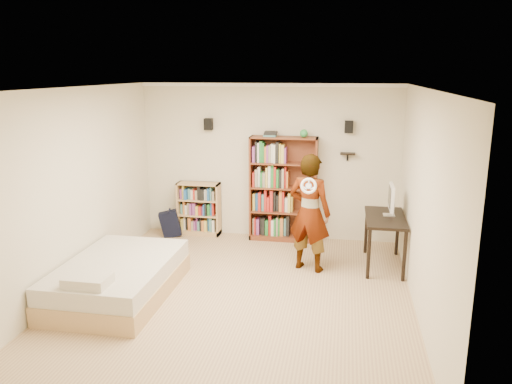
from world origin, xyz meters
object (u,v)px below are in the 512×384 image
computer_desk (384,241)px  person (310,213)px  tall_bookshelf (283,189)px  low_bookshelf (199,209)px  daybed (118,274)px

computer_desk → person: size_ratio=0.65×
tall_bookshelf → low_bookshelf: bearing=179.1°
computer_desk → person: 1.26m
tall_bookshelf → computer_desk: bearing=-29.8°
daybed → person: (2.40, 1.35, 0.58)m
tall_bookshelf → person: size_ratio=1.03×
low_bookshelf → person: person is taller
low_bookshelf → daybed: (-0.32, -2.66, -0.18)m
tall_bookshelf → daybed: (-1.85, -2.63, -0.61)m
tall_bookshelf → person: bearing=-66.7°
tall_bookshelf → computer_desk: size_ratio=1.58×
computer_desk → daybed: bearing=-154.5°
low_bookshelf → computer_desk: 3.34m
computer_desk → daybed: 3.89m
low_bookshelf → person: bearing=-32.1°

